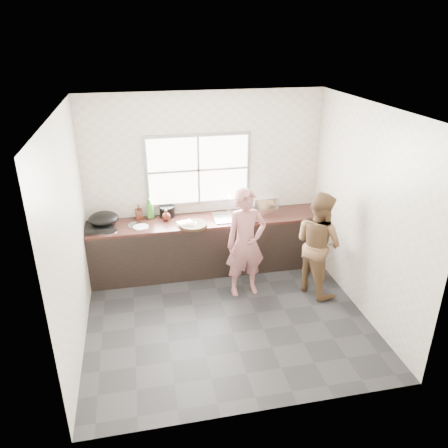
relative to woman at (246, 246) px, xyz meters
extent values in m
cube|color=#252527|center=(-0.38, -0.54, -0.74)|extent=(3.60, 3.20, 0.01)
cube|color=silver|center=(-0.38, -0.54, 1.97)|extent=(3.60, 3.20, 0.01)
cube|color=beige|center=(-0.38, 1.07, 0.62)|extent=(3.60, 0.01, 2.70)
cube|color=beige|center=(-2.19, -0.54, 0.62)|extent=(0.01, 3.20, 2.70)
cube|color=silver|center=(1.42, -0.54, 0.62)|extent=(0.01, 3.20, 2.70)
cube|color=silver|center=(-0.38, -2.14, 0.62)|extent=(3.60, 0.01, 2.70)
cube|color=black|center=(-0.38, 0.75, -0.32)|extent=(3.60, 0.62, 0.82)
cube|color=#341A15|center=(-0.38, 0.75, 0.11)|extent=(3.60, 0.64, 0.04)
cube|color=silver|center=(-0.03, 0.75, 0.13)|extent=(0.55, 0.45, 0.02)
cylinder|color=silver|center=(-0.03, 0.95, 0.28)|extent=(0.02, 0.02, 0.30)
cube|color=#9EA0A5|center=(-0.48, 1.05, 0.82)|extent=(1.60, 0.05, 1.10)
cube|color=white|center=(-0.48, 1.03, 0.82)|extent=(1.50, 0.01, 1.00)
imported|color=#AE6869|center=(0.00, 0.00, 0.00)|extent=(0.57, 0.40, 1.47)
imported|color=brown|center=(1.00, -0.16, 0.02)|extent=(0.81, 0.90, 1.51)
cylinder|color=#302413|center=(-0.65, 0.54, 0.15)|extent=(0.52, 0.52, 0.04)
cube|color=silver|center=(-0.77, 0.63, 0.17)|extent=(0.23, 0.15, 0.01)
imported|color=silver|center=(-0.71, 0.54, 0.15)|extent=(0.26, 0.26, 0.05)
imported|color=white|center=(0.20, 0.54, 0.16)|extent=(0.19, 0.19, 0.06)
imported|color=white|center=(0.30, 0.54, 0.16)|extent=(0.18, 0.18, 0.06)
cylinder|color=black|center=(-0.99, 0.98, 0.21)|extent=(0.23, 0.23, 0.16)
cylinder|color=white|center=(-1.40, 0.65, 0.14)|extent=(0.26, 0.26, 0.02)
imported|color=#408B2D|center=(-1.24, 0.98, 0.29)|extent=(0.15, 0.15, 0.32)
imported|color=#3F1A0F|center=(-1.41, 0.97, 0.23)|extent=(0.10, 0.10, 0.21)
imported|color=#471A11|center=(-1.01, 0.84, 0.21)|extent=(0.15, 0.15, 0.16)
cylinder|color=silver|center=(-1.22, 0.98, 0.18)|extent=(0.07, 0.07, 0.10)
cube|color=black|center=(-1.98, 0.74, 0.16)|extent=(0.43, 0.43, 0.06)
ellipsoid|color=black|center=(-1.91, 0.76, 0.27)|extent=(0.53, 0.53, 0.16)
cube|color=white|center=(0.49, 0.81, 0.27)|extent=(0.39, 0.29, 0.28)
cylinder|color=silver|center=(-1.86, 0.61, 0.13)|extent=(0.29, 0.29, 0.01)
cylinder|color=#BABDC1|center=(-1.46, 0.73, 0.13)|extent=(0.27, 0.27, 0.01)
camera|label=1|loc=(-1.39, -5.20, 2.76)|focal=35.00mm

